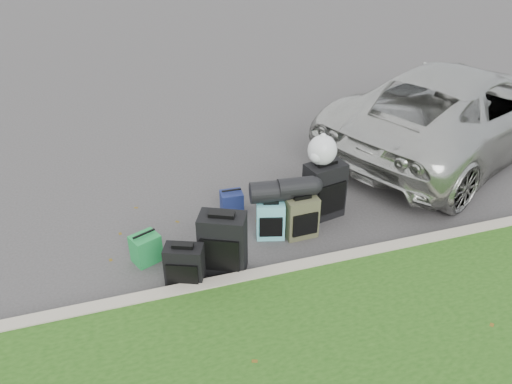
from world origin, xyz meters
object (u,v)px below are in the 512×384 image
object	(u,v)px
suitcase_olive	(301,217)
suitcase_small_black	(185,266)
suv	(458,109)
tote_green	(146,248)
suitcase_large_black_left	(223,244)
suitcase_teal	(271,220)
suitcase_large_black_right	(324,190)
tote_navy	(232,202)

from	to	relation	value
suitcase_olive	suitcase_small_black	bearing A→B (deg)	-164.14
suv	tote_green	size ratio (longest dim) A/B	14.54
suitcase_large_black_left	suitcase_teal	xyz separation A→B (m)	(0.80, 0.50, -0.14)
suitcase_small_black	suitcase_large_black_right	xyz separation A→B (m)	(2.23, 0.92, 0.14)
suitcase_large_black_left	suitcase_olive	size ratio (longest dim) A/B	1.35
suitcase_olive	suitcase_large_black_left	bearing A→B (deg)	-163.17
suitcase_large_black_left	tote_green	size ratio (longest dim) A/B	2.12
suitcase_large_black_right	tote_navy	world-z (taller)	suitcase_large_black_right
suitcase_small_black	suv	bearing A→B (deg)	44.96
suv	tote_green	world-z (taller)	suv
suitcase_large_black_left	tote_green	world-z (taller)	suitcase_large_black_left
suitcase_small_black	suitcase_teal	distance (m)	1.46
suv	suitcase_olive	distance (m)	4.15
suitcase_teal	suitcase_large_black_left	bearing A→B (deg)	-132.55
suitcase_large_black_left	suitcase_olive	distance (m)	1.28
suitcase_small_black	tote_navy	world-z (taller)	suitcase_small_black
suitcase_small_black	suitcase_olive	bearing A→B (deg)	39.87
suitcase_teal	tote_navy	size ratio (longest dim) A/B	1.59
suitcase_small_black	suitcase_large_black_left	size ratio (longest dim) A/B	0.70
suitcase_small_black	tote_green	xyz separation A→B (m)	(-0.40, 0.62, -0.09)
suv	tote_green	xyz separation A→B (m)	(-5.86, -1.68, -0.59)
suv	suitcase_large_black_right	xyz separation A→B (m)	(-3.23, -1.37, -0.36)
suv	tote_navy	world-z (taller)	suv
suitcase_olive	tote_green	bearing A→B (deg)	176.22
suv	tote_green	distance (m)	6.12
suitcase_olive	suitcase_teal	world-z (taller)	suitcase_olive
suv	tote_navy	size ratio (longest dim) A/B	16.39
suitcase_teal	suv	bearing A→B (deg)	37.24
suitcase_olive	suitcase_large_black_right	xyz separation A→B (m)	(0.51, 0.37, 0.12)
suitcase_large_black_right	tote_green	bearing A→B (deg)	175.09
suv	suitcase_large_black_left	size ratio (longest dim) A/B	6.87
suitcase_teal	suitcase_large_black_right	size ratio (longest dim) A/B	0.64
suitcase_olive	suitcase_teal	xyz separation A→B (m)	(-0.41, 0.09, -0.03)
suitcase_small_black	suitcase_large_black_left	bearing A→B (deg)	37.53
suitcase_large_black_left	suitcase_large_black_right	xyz separation A→B (m)	(1.72, 0.78, 0.02)
suitcase_small_black	tote_navy	xyz separation A→B (m)	(0.96, 1.40, -0.11)
suitcase_large_black_left	tote_navy	size ratio (longest dim) A/B	2.38
suitcase_large_black_right	tote_navy	size ratio (longest dim) A/B	2.48
suv	suitcase_teal	distance (m)	4.50
suitcase_small_black	suitcase_large_black_right	distance (m)	2.42
suv	suitcase_small_black	size ratio (longest dim) A/B	9.85
suv	suitcase_teal	world-z (taller)	suv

